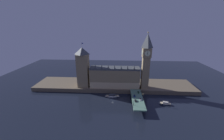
% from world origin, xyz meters
% --- Properties ---
extents(ground_plane, '(400.00, 400.00, 0.00)m').
position_xyz_m(ground_plane, '(0.00, 0.00, 0.00)').
color(ground_plane, black).
extents(embankment, '(220.00, 42.00, 5.25)m').
position_xyz_m(embankment, '(0.00, 39.00, 2.62)').
color(embankment, brown).
rests_on(embankment, ground_plane).
extents(parliament_hall, '(64.54, 16.71, 32.63)m').
position_xyz_m(parliament_hall, '(1.22, 28.66, 18.83)').
color(parliament_hall, '#8E7A56').
rests_on(parliament_hall, embankment).
extents(clock_tower, '(10.86, 10.97, 71.78)m').
position_xyz_m(clock_tower, '(40.24, 25.89, 43.29)').
color(clock_tower, '#8E7A56').
rests_on(clock_tower, embankment).
extents(victoria_tower, '(14.69, 14.69, 58.58)m').
position_xyz_m(victoria_tower, '(-40.61, 28.70, 31.68)').
color(victoria_tower, '#8E7A56').
rests_on(victoria_tower, embankment).
extents(bridge, '(12.45, 46.00, 6.78)m').
position_xyz_m(bridge, '(27.87, -5.00, 4.70)').
color(bridge, slate).
rests_on(bridge, ground_plane).
extents(car_northbound_lead, '(1.85, 4.14, 1.56)m').
position_xyz_m(car_northbound_lead, '(25.13, -0.63, 7.50)').
color(car_northbound_lead, navy).
rests_on(car_northbound_lead, bridge).
extents(car_northbound_trail, '(2.11, 4.25, 1.47)m').
position_xyz_m(car_northbound_trail, '(25.13, -11.34, 7.47)').
color(car_northbound_trail, black).
rests_on(car_northbound_trail, bridge).
extents(car_southbound_lead, '(2.07, 4.54, 1.37)m').
position_xyz_m(car_southbound_lead, '(30.61, -8.02, 7.42)').
color(car_southbound_lead, white).
rests_on(car_southbound_lead, bridge).
extents(car_southbound_trail, '(1.85, 4.27, 1.45)m').
position_xyz_m(car_southbound_trail, '(30.61, 8.51, 7.45)').
color(car_southbound_trail, '#235633').
rests_on(car_southbound_trail, bridge).
extents(pedestrian_near_rail, '(0.38, 0.38, 1.57)m').
position_xyz_m(pedestrian_near_rail, '(22.39, -18.07, 7.60)').
color(pedestrian_near_rail, black).
rests_on(pedestrian_near_rail, bridge).
extents(pedestrian_mid_walk, '(0.38, 0.38, 1.58)m').
position_xyz_m(pedestrian_mid_walk, '(33.35, -8.24, 7.60)').
color(pedestrian_mid_walk, black).
rests_on(pedestrian_mid_walk, bridge).
extents(pedestrian_far_rail, '(0.38, 0.38, 1.60)m').
position_xyz_m(pedestrian_far_rail, '(22.39, 2.62, 7.62)').
color(pedestrian_far_rail, black).
rests_on(pedestrian_far_rail, bridge).
extents(street_lamp_near, '(1.34, 0.60, 6.99)m').
position_xyz_m(street_lamp_near, '(21.99, -19.72, 11.14)').
color(street_lamp_near, '#2D3333').
rests_on(street_lamp_near, bridge).
extents(street_lamp_mid, '(1.34, 0.60, 6.12)m').
position_xyz_m(street_lamp_mid, '(33.75, -5.00, 10.61)').
color(street_lamp_mid, '#2D3333').
rests_on(street_lamp_mid, bridge).
extents(boat_upstream, '(18.14, 5.63, 3.93)m').
position_xyz_m(boat_upstream, '(-0.90, 8.73, 1.44)').
color(boat_upstream, white).
rests_on(boat_upstream, ground_plane).
extents(boat_downstream, '(13.32, 7.74, 3.57)m').
position_xyz_m(boat_downstream, '(58.92, -5.34, 1.31)').
color(boat_downstream, '#1E2842').
rests_on(boat_downstream, ground_plane).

